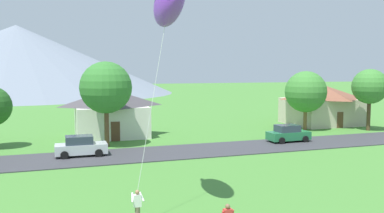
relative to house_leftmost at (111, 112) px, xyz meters
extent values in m
cube|color=#38383D|center=(1.94, -10.36, -2.63)|extent=(160.00, 6.07, 0.08)
cone|color=slate|center=(-16.72, 89.69, 7.71)|extent=(94.25, 94.25, 20.75)
cube|color=silver|center=(0.00, 0.00, -1.01)|extent=(7.44, 6.12, 3.32)
pyramid|color=#474247|center=(0.00, 0.00, 1.57)|extent=(8.03, 6.61, 1.83)
cube|color=brown|center=(0.00, -3.08, -1.67)|extent=(0.90, 0.06, 2.00)
cube|color=beige|center=(27.78, 1.24, -0.96)|extent=(8.38, 7.69, 3.42)
pyramid|color=brown|center=(27.78, 1.24, 1.69)|extent=(9.05, 8.31, 1.88)
cube|color=brown|center=(27.78, -2.63, -1.67)|extent=(0.90, 0.06, 2.00)
cylinder|color=brown|center=(22.71, -2.61, -1.28)|extent=(0.44, 0.44, 2.76)
sphere|color=#3D7F33|center=(22.71, -2.61, 1.95)|extent=(4.93, 4.93, 4.93)
cylinder|color=#4C3823|center=(29.61, -5.40, -0.81)|extent=(0.44, 0.44, 3.71)
sphere|color=#3D7F33|center=(29.61, -5.40, 2.60)|extent=(4.13, 4.13, 4.13)
cylinder|color=brown|center=(-1.15, -5.53, -0.79)|extent=(0.44, 0.44, 3.75)
sphere|color=#33752D|center=(-1.15, -5.53, 2.91)|extent=(4.87, 4.87, 4.87)
cube|color=#B7BCC1|center=(-3.72, -9.43, -1.99)|extent=(4.21, 1.83, 0.80)
cube|color=#2D3847|center=(-3.87, -9.42, -1.25)|extent=(2.21, 1.60, 0.68)
cylinder|color=black|center=(-2.36, -8.51, -2.27)|extent=(0.64, 0.24, 0.64)
cylinder|color=black|center=(-2.38, -10.35, -2.27)|extent=(0.64, 0.24, 0.64)
cylinder|color=black|center=(-5.06, -8.50, -2.27)|extent=(0.64, 0.24, 0.64)
cylinder|color=black|center=(-5.08, -10.34, -2.27)|extent=(0.64, 0.24, 0.64)
cube|color=#237042|center=(16.30, -9.16, -1.99)|extent=(4.24, 1.90, 0.80)
cube|color=#2D3847|center=(16.15, -9.16, -1.25)|extent=(2.24, 1.64, 0.68)
cylinder|color=black|center=(17.63, -8.21, -2.27)|extent=(0.65, 0.26, 0.64)
cylinder|color=black|center=(17.67, -10.05, -2.27)|extent=(0.65, 0.26, 0.64)
cylinder|color=black|center=(14.93, -8.27, -2.27)|extent=(0.65, 0.26, 0.64)
cylinder|color=black|center=(14.97, -10.11, -2.27)|extent=(0.65, 0.26, 0.64)
cube|color=white|center=(-2.10, -25.61, -1.50)|extent=(0.36, 0.22, 0.58)
sphere|color=#9E7051|center=(-2.10, -25.61, -1.10)|extent=(0.21, 0.21, 0.21)
cylinder|color=white|center=(-2.32, -25.55, -1.36)|extent=(0.18, 0.55, 0.37)
cylinder|color=white|center=(-1.88, -25.55, -1.36)|extent=(0.18, 0.55, 0.37)
ellipsoid|color=purple|center=(-0.08, -23.95, 7.92)|extent=(2.06, 4.22, 2.69)
cylinder|color=silver|center=(-1.09, -24.78, 3.40)|extent=(2.05, 1.69, 9.05)
sphere|color=brown|center=(1.09, -28.74, -1.10)|extent=(0.21, 0.21, 0.21)
camera|label=1|loc=(-5.49, -43.61, 4.56)|focal=37.53mm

